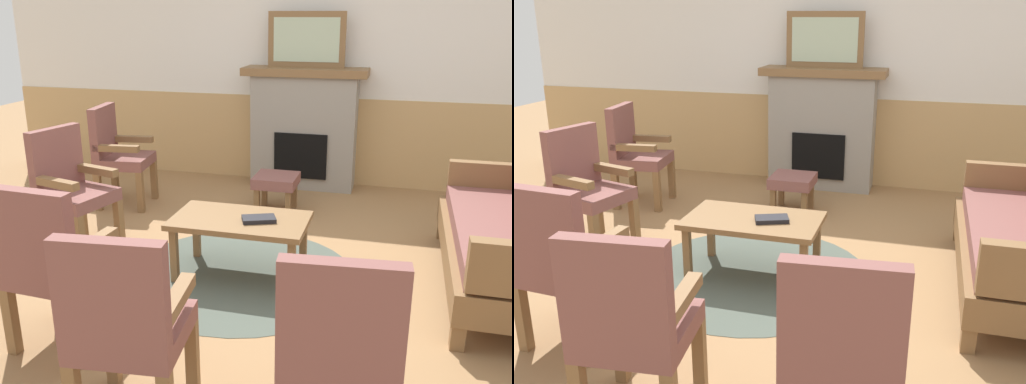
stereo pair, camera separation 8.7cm
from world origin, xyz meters
TOP-DOWN VIEW (x-y plane):
  - ground_plane at (0.00, 0.00)m, footprint 14.00×14.00m
  - wall_back at (0.00, 2.60)m, footprint 7.20×0.14m
  - fireplace at (0.00, 2.35)m, footprint 1.30×0.44m
  - framed_picture at (0.00, 2.35)m, footprint 0.80×0.04m
  - couch at (1.76, 0.33)m, footprint 0.70×1.80m
  - coffee_table at (-0.04, 0.07)m, footprint 0.96×0.56m
  - round_rug at (-0.04, 0.07)m, footprint 1.69×1.69m
  - book_on_table at (0.10, 0.05)m, footprint 0.26×0.21m
  - footstool at (-0.10, 1.46)m, footprint 0.40×0.40m
  - armchair_near_fireplace at (-1.47, 0.18)m, footprint 0.58×0.58m
  - armchair_by_window_left at (-1.64, 1.27)m, footprint 0.53×0.53m
  - armchair_front_left at (-0.08, -1.54)m, footprint 0.53×0.53m
  - armchair_front_center at (-0.77, -1.07)m, footprint 0.51×0.51m
  - armchair_corner_left at (0.84, -1.50)m, footprint 0.52×0.52m

SIDE VIEW (x-z plane):
  - ground_plane at x=0.00m, z-range 0.00..0.00m
  - round_rug at x=-0.04m, z-range 0.00..0.01m
  - footstool at x=-0.10m, z-range 0.10..0.46m
  - coffee_table at x=-0.04m, z-range 0.17..0.61m
  - couch at x=1.76m, z-range -0.09..0.89m
  - book_on_table at x=0.10m, z-range 0.44..0.47m
  - armchair_near_fireplace at x=-1.47m, z-range 0.05..1.03m
  - armchair_by_window_left at x=-1.64m, z-range 0.05..1.03m
  - armchair_front_left at x=-0.08m, z-range 0.05..1.03m
  - armchair_front_center at x=-0.77m, z-range 0.05..1.03m
  - armchair_corner_left at x=0.84m, z-range 0.05..1.03m
  - fireplace at x=0.00m, z-range 0.01..1.29m
  - wall_back at x=0.00m, z-range -0.04..2.66m
  - framed_picture at x=0.00m, z-range 1.28..1.84m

